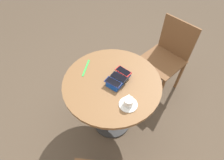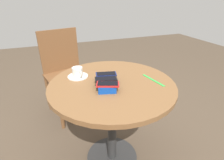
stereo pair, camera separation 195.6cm
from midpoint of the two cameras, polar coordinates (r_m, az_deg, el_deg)
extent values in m
plane|color=brown|center=(1.60, -15.47, -36.05)|extent=(8.00, 8.00, 0.00)
cylinder|color=#2D2D2D|center=(1.59, -15.56, -36.02)|extent=(0.42, 0.42, 0.02)
cylinder|color=#2D2D2D|center=(1.25, -19.48, -34.60)|extent=(0.07, 0.07, 0.67)
cylinder|color=brown|center=(0.93, -25.97, -31.84)|extent=(0.85, 0.85, 0.03)
cube|color=#0F42AD|center=(0.87, -22.89, -31.79)|extent=(0.24, 0.16, 0.04)
cube|color=white|center=(0.90, -25.15, -29.29)|extent=(0.12, 0.03, 0.02)
cube|color=red|center=(0.84, -19.42, -27.74)|extent=(0.11, 0.15, 0.01)
cube|color=black|center=(0.84, -19.54, -27.64)|extent=(0.10, 0.14, 0.00)
cube|color=black|center=(0.85, -23.31, -31.39)|extent=(0.10, 0.15, 0.01)
cube|color=black|center=(0.84, -23.43, -31.33)|extent=(0.09, 0.14, 0.00)
cube|color=navy|center=(0.86, -28.09, -34.32)|extent=(0.10, 0.15, 0.01)
cube|color=black|center=(0.85, -28.25, -34.26)|extent=(0.08, 0.13, 0.00)
cylinder|color=silver|center=(0.88, -22.07, -48.04)|extent=(0.14, 0.14, 0.01)
cylinder|color=silver|center=(0.84, -23.13, -48.27)|extent=(0.07, 0.07, 0.06)
cylinder|color=tan|center=(0.82, -23.96, -48.45)|extent=(0.06, 0.06, 0.00)
torus|color=silver|center=(0.84, -21.82, -45.71)|extent=(0.05, 0.02, 0.05)
cube|color=green|center=(1.05, -36.09, -19.76)|extent=(0.21, 0.05, 0.00)
cube|color=brown|center=(1.27, 10.45, -11.28)|extent=(0.59, 0.59, 0.02)
cube|color=brown|center=(1.21, 18.38, 0.01)|extent=(0.20, 0.38, 0.42)
cylinder|color=brown|center=(1.47, -2.10, -15.39)|extent=(0.04, 0.04, 0.45)
cylinder|color=brown|center=(1.39, 9.81, -26.21)|extent=(0.04, 0.04, 0.45)
cylinder|color=brown|center=(1.61, 8.61, -6.67)|extent=(0.04, 0.04, 0.45)
cylinder|color=brown|center=(1.54, 19.84, -15.47)|extent=(0.04, 0.04, 0.45)
camera|label=1|loc=(0.98, -156.40, -28.44)|focal=28.00mm
camera|label=2|loc=(0.98, 23.60, 28.44)|focal=28.00mm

